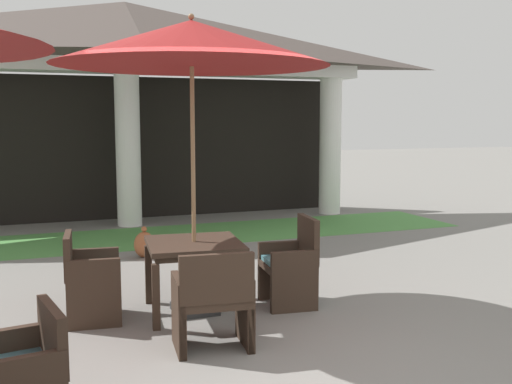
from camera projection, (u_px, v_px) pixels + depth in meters
The scene contains 10 objects.
ground_plane at pixel (280, 376), 4.60m from camera, with size 60.00×60.00×0.00m, color gray.
background_pavilion at pixel (125, 53), 10.87m from camera, with size 9.43×2.81×4.00m.
lawn_strip at pixel (142, 238), 9.98m from camera, with size 11.23×1.92×0.01m, color #519347.
patio_table_near_foreground at pixel (194, 251), 6.06m from camera, with size 1.01×1.01×0.73m.
patio_umbrella_near_foreground at pixel (192, 45), 5.82m from camera, with size 2.67×2.67×2.95m.
patio_chair_near_foreground_west at pixel (90, 279), 5.83m from camera, with size 0.56×0.61×0.86m.
patio_chair_near_foreground_east at pixel (291, 266), 6.34m from camera, with size 0.56×0.61×0.93m.
patio_chair_near_foreground_south at pixel (213, 302), 5.11m from camera, with size 0.69×0.58×0.86m.
patio_chair_mid_left_east at pixel (17, 382), 3.55m from camera, with size 0.63×0.66×0.84m.
terracotta_urn at pixel (144, 244), 8.54m from camera, with size 0.29×0.29×0.45m.
Camera 1 is at (-1.73, -4.05, 1.94)m, focal length 42.54 mm.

